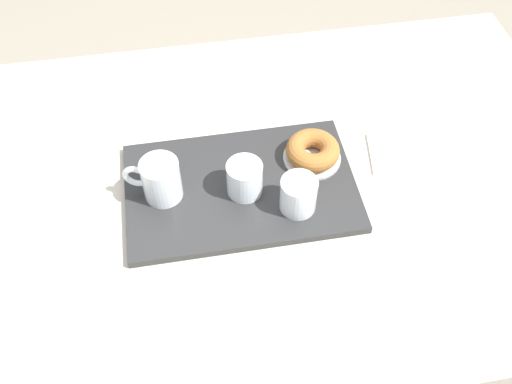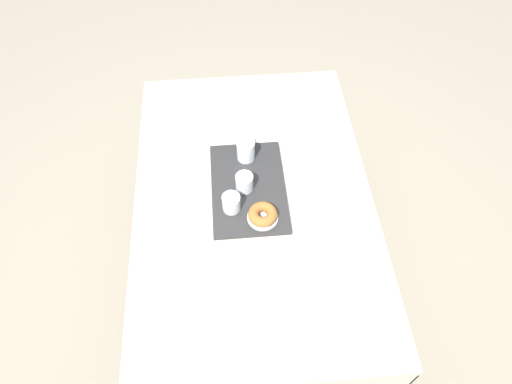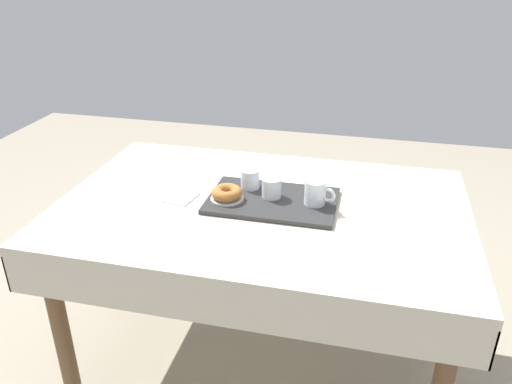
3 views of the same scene
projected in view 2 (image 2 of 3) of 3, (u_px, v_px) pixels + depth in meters
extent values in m
plane|color=gray|center=(254.00, 277.00, 2.55)|extent=(6.00, 6.00, 0.00)
cube|color=beige|center=(253.00, 198.00, 1.94)|extent=(1.52, 0.98, 0.04)
cube|color=beige|center=(140.00, 218.00, 1.98)|extent=(1.52, 0.01, 0.14)
cube|color=beige|center=(364.00, 202.00, 2.03)|extent=(1.52, 0.01, 0.14)
cube|color=beige|center=(242.00, 92.00, 2.45)|extent=(0.01, 0.98, 0.14)
cylinder|color=brown|center=(174.00, 147.00, 2.62)|extent=(0.06, 0.06, 0.74)
cylinder|color=brown|center=(313.00, 138.00, 2.66)|extent=(0.06, 0.06, 0.74)
cylinder|color=brown|center=(365.00, 378.00, 1.88)|extent=(0.06, 0.06, 0.74)
cube|color=#2D2D2D|center=(248.00, 187.00, 1.94)|extent=(0.48, 0.31, 0.02)
cylinder|color=white|center=(246.00, 150.00, 1.98)|extent=(0.08, 0.08, 0.09)
cylinder|color=#5B230A|center=(246.00, 152.00, 1.99)|extent=(0.07, 0.07, 0.07)
torus|color=white|center=(249.00, 141.00, 2.01)|extent=(0.06, 0.03, 0.06)
cylinder|color=white|center=(244.00, 182.00, 1.89)|extent=(0.07, 0.07, 0.08)
cylinder|color=silver|center=(244.00, 185.00, 1.91)|extent=(0.06, 0.06, 0.03)
cylinder|color=white|center=(231.00, 203.00, 1.83)|extent=(0.07, 0.07, 0.08)
cylinder|color=silver|center=(231.00, 205.00, 1.85)|extent=(0.06, 0.06, 0.04)
cylinder|color=silver|center=(263.00, 218.00, 1.83)|extent=(0.12, 0.12, 0.01)
torus|color=#A3662D|center=(263.00, 214.00, 1.81)|extent=(0.12, 0.12, 0.04)
cube|color=white|center=(266.00, 263.00, 1.73)|extent=(0.13, 0.14, 0.01)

